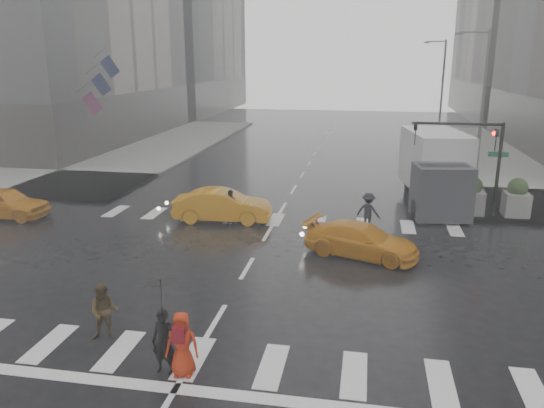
% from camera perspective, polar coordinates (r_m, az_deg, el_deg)
% --- Properties ---
extents(ground, '(120.00, 120.00, 0.00)m').
position_cam_1_polar(ground, '(19.18, -2.70, -6.92)').
color(ground, black).
rests_on(ground, ground).
extents(sidewalk_nw, '(35.00, 35.00, 0.15)m').
position_cam_1_polar(sidewalk_nw, '(42.61, -23.52, 4.43)').
color(sidewalk_nw, slate).
rests_on(sidewalk_nw, ground).
extents(road_markings, '(18.00, 48.00, 0.01)m').
position_cam_1_polar(road_markings, '(19.18, -2.70, -6.90)').
color(road_markings, silver).
rests_on(road_markings, ground).
extents(traffic_signal_pole, '(4.45, 0.42, 4.50)m').
position_cam_1_polar(traffic_signal_pole, '(26.08, 21.22, 5.42)').
color(traffic_signal_pole, black).
rests_on(traffic_signal_pole, ground).
extents(street_lamp_near, '(2.15, 0.22, 9.00)m').
position_cam_1_polar(street_lamp_near, '(36.00, 21.59, 10.67)').
color(street_lamp_near, '#59595B').
rests_on(street_lamp_near, ground).
extents(street_lamp_far, '(2.15, 0.22, 9.00)m').
position_cam_1_polar(street_lamp_far, '(55.74, 17.74, 12.35)').
color(street_lamp_far, '#59595B').
rests_on(street_lamp_far, ground).
extents(planter_west, '(1.10, 1.10, 1.80)m').
position_cam_1_polar(planter_west, '(26.41, 16.41, 0.99)').
color(planter_west, slate).
rests_on(planter_west, ground).
extents(planter_mid, '(1.10, 1.10, 1.80)m').
position_cam_1_polar(planter_mid, '(26.70, 20.67, 0.77)').
color(planter_mid, slate).
rests_on(planter_mid, ground).
extents(planter_east, '(1.10, 1.10, 1.80)m').
position_cam_1_polar(planter_east, '(27.15, 24.82, 0.56)').
color(planter_east, slate).
rests_on(planter_east, ground).
extents(flag_cluster, '(2.87, 3.06, 4.69)m').
position_cam_1_polar(flag_cluster, '(40.60, -18.26, 12.38)').
color(flag_cluster, '#59595B').
rests_on(flag_cluster, ground).
extents(pedestrian_black, '(0.98, 1.00, 2.43)m').
position_cam_1_polar(pedestrian_black, '(12.84, -11.76, -11.11)').
color(pedestrian_black, black).
rests_on(pedestrian_black, ground).
extents(pedestrian_brown, '(0.90, 0.78, 1.58)m').
position_cam_1_polar(pedestrian_brown, '(15.04, -17.60, -10.96)').
color(pedestrian_brown, '#3F2F16').
rests_on(pedestrian_brown, ground).
extents(pedestrian_orange, '(0.85, 0.62, 1.61)m').
position_cam_1_polar(pedestrian_orange, '(13.03, -9.66, -14.62)').
color(pedestrian_orange, red).
rests_on(pedestrian_orange, ground).
extents(pedestrian_far_a, '(1.03, 0.73, 1.61)m').
position_cam_1_polar(pedestrian_far_a, '(23.97, -4.43, -0.30)').
color(pedestrian_far_a, black).
rests_on(pedestrian_far_a, ground).
extents(pedestrian_far_b, '(1.21, 0.93, 1.66)m').
position_cam_1_polar(pedestrian_far_b, '(23.51, 10.33, -0.77)').
color(pedestrian_far_b, black).
rests_on(pedestrian_far_b, ground).
extents(taxi_front, '(4.23, 1.76, 1.43)m').
position_cam_1_polar(taxi_front, '(27.92, -26.86, 0.13)').
color(taxi_front, orange).
rests_on(taxi_front, ground).
extents(taxi_mid, '(4.57, 1.91, 1.47)m').
position_cam_1_polar(taxi_mid, '(24.46, -5.36, -0.17)').
color(taxi_mid, orange).
rests_on(taxi_mid, ground).
extents(taxi_rear, '(4.19, 2.83, 1.26)m').
position_cam_1_polar(taxi_rear, '(20.39, 9.61, -3.85)').
color(taxi_rear, orange).
rests_on(taxi_rear, ground).
extents(box_truck, '(2.58, 6.89, 3.66)m').
position_cam_1_polar(box_truck, '(27.87, 17.25, 3.71)').
color(box_truck, silver).
rests_on(box_truck, ground).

